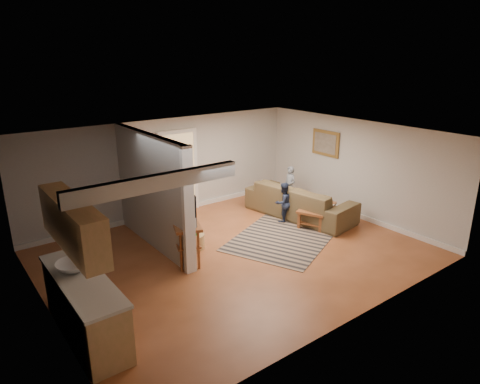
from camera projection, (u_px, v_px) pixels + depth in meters
The scene contains 11 objects.
ground at pixel (237, 253), 9.07m from camera, with size 7.50×7.50×0.00m, color brown.
room_shell at pixel (180, 193), 8.33m from camera, with size 7.54×6.02×2.52m.
area_rug at pixel (284, 237), 9.85m from camera, with size 2.71×1.98×0.01m, color black.
sofa at pixel (299, 216), 11.14m from camera, with size 2.87×1.12×0.84m, color #443522.
coffee_table at pixel (317, 210), 10.57m from camera, with size 1.32×1.09×0.68m.
tv_console at pixel (185, 222), 8.68m from camera, with size 0.96×1.45×1.17m.
speaker_left at pixel (174, 229), 9.21m from camera, with size 0.09×0.09×0.87m, color black.
speaker_right at pixel (158, 202), 10.70m from camera, with size 0.10×0.10×1.01m, color black.
toy_basket at pixel (193, 240), 9.27m from camera, with size 0.49×0.49×0.44m.
child at pixel (289, 205), 11.90m from camera, with size 0.41×0.27×1.12m, color gray.
toddler at pixel (283, 221), 10.79m from camera, with size 0.49×0.38×1.01m, color #202A44.
Camera 1 is at (-4.91, -6.58, 4.07)m, focal length 32.00 mm.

